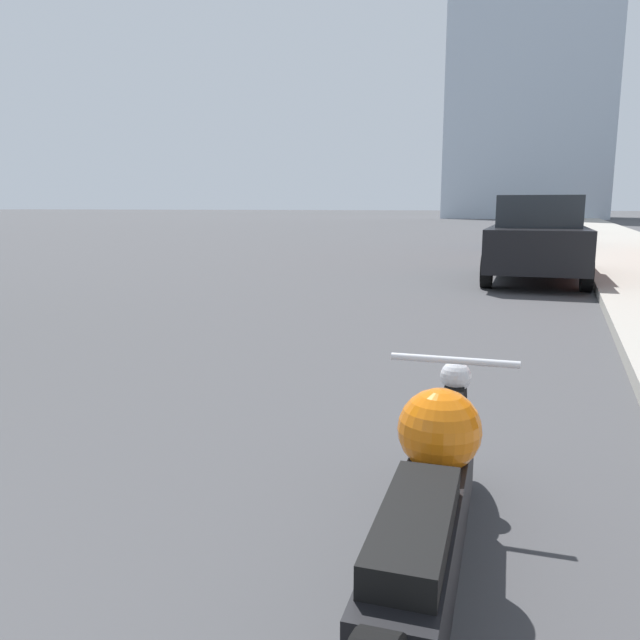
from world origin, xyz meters
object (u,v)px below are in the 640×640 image
(parked_car_black, at_px, (537,239))
(parked_car_red, at_px, (551,219))
(parked_car_blue, at_px, (540,224))
(motorcycle, at_px, (429,512))

(parked_car_black, height_order, parked_car_red, parked_car_black)
(parked_car_black, relative_size, parked_car_blue, 1.08)
(motorcycle, distance_m, parked_car_blue, 21.43)
(parked_car_red, bearing_deg, parked_car_blue, -89.17)
(motorcycle, height_order, parked_car_black, parked_car_black)
(parked_car_blue, distance_m, parked_car_red, 11.02)
(parked_car_blue, bearing_deg, motorcycle, -89.36)
(motorcycle, distance_m, parked_car_red, 32.44)
(parked_car_red, bearing_deg, motorcycle, -87.98)
(parked_car_black, relative_size, parked_car_red, 0.97)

